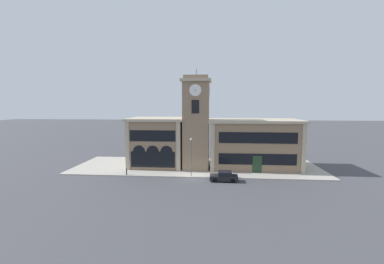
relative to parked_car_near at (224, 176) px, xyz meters
name	(u,v)px	position (x,y,z in m)	size (l,w,h in m)	color
ground_plane	(194,178)	(-4.66, 1.32, -0.78)	(300.00, 300.00, 0.00)	#424247
sidewalk_kerb	(197,167)	(-4.66, 8.34, -0.70)	(44.13, 14.03, 0.15)	#A39E93
clock_tower	(196,123)	(-4.66, 7.07, 7.40)	(5.14, 5.14, 17.48)	#897056
town_hall_left_wing	(158,142)	(-11.95, 9.07, 3.73)	(10.23, 9.21, 8.96)	#897056
town_hall_right_wing	(254,143)	(5.63, 9.08, 3.61)	(16.24, 9.21, 8.74)	#897056
parked_car_near	(224,176)	(0.00, 0.00, 0.00)	(4.18, 1.94, 1.51)	black
street_lamp	(191,152)	(-5.11, 1.77, 3.32)	(0.36, 0.36, 6.06)	#4C4C51
bollard	(126,172)	(-15.56, 1.79, -0.11)	(0.18, 0.18, 1.06)	black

